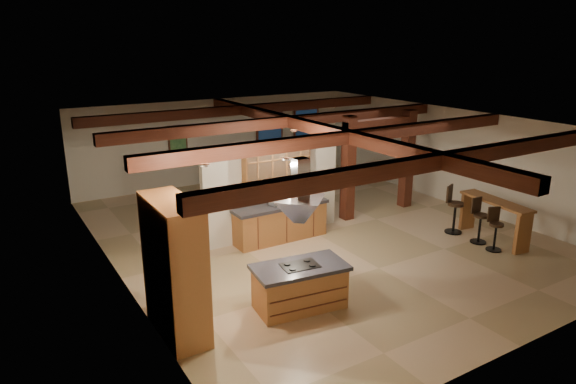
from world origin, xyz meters
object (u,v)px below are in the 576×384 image
object	(u,v)px
dining_table	(289,193)
sofa	(301,166)
kitchen_island	(300,286)
bar_counter	(495,213)

from	to	relation	value
dining_table	sofa	world-z (taller)	sofa
kitchen_island	sofa	distance (m)	9.87
dining_table	kitchen_island	bearing A→B (deg)	-134.75
kitchen_island	sofa	xyz separation A→B (m)	(5.39, 8.27, -0.11)
dining_table	bar_counter	distance (m)	5.93
kitchen_island	dining_table	xyz separation A→B (m)	(3.17, 5.51, -0.12)
sofa	bar_counter	distance (m)	8.01
sofa	bar_counter	bearing A→B (deg)	93.15
dining_table	sofa	bearing A→B (deg)	36.50
bar_counter	sofa	bearing A→B (deg)	94.10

